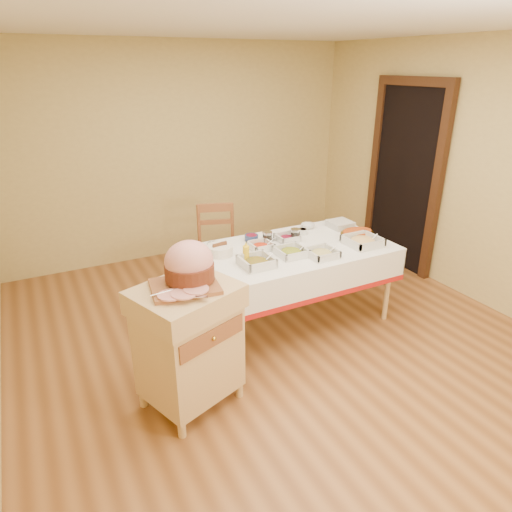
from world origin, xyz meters
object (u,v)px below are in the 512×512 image
at_px(mustard_bottle, 246,253).
at_px(plate_stack, 340,224).
at_px(preserve_jar_left, 267,238).
at_px(ham_on_board, 189,267).
at_px(butcher_cart, 188,340).
at_px(bread_basket, 220,250).
at_px(preserve_jar_right, 295,236).
at_px(brass_platter, 357,233).
at_px(dining_chair, 217,248).
at_px(dining_table, 293,263).

height_order(mustard_bottle, plate_stack, mustard_bottle).
xyz_separation_m(preserve_jar_left, mustard_bottle, (-0.36, -0.29, 0.03)).
bearing_deg(ham_on_board, butcher_cart, -141.97).
distance_m(ham_on_board, bread_basket, 1.01).
distance_m(preserve_jar_left, bread_basket, 0.51).
distance_m(butcher_cart, preserve_jar_right, 1.62).
distance_m(butcher_cart, ham_on_board, 0.54).
bearing_deg(brass_platter, dining_chair, 139.35).
distance_m(mustard_bottle, plate_stack, 1.30).
height_order(ham_on_board, brass_platter, ham_on_board).
xyz_separation_m(dining_chair, bread_basket, (-0.30, -0.78, 0.32)).
height_order(ham_on_board, preserve_jar_left, ham_on_board).
relative_size(preserve_jar_right, bread_basket, 0.52).
xyz_separation_m(ham_on_board, mustard_bottle, (0.70, 0.55, -0.24)).
bearing_deg(dining_table, dining_chair, 111.81).
distance_m(dining_table, brass_platter, 0.75).
distance_m(bread_basket, plate_stack, 1.40).
bearing_deg(bread_basket, plate_stack, 4.05).
bearing_deg(preserve_jar_left, bread_basket, -174.73).
relative_size(dining_table, preserve_jar_left, 15.53).
height_order(dining_chair, plate_stack, dining_chair).
bearing_deg(dining_chair, ham_on_board, -118.49).
relative_size(dining_chair, brass_platter, 2.61).
bearing_deg(mustard_bottle, dining_chair, 81.31).
relative_size(preserve_jar_left, plate_stack, 0.52).
relative_size(dining_chair, mustard_bottle, 5.40).
relative_size(butcher_cart, dining_chair, 0.99).
xyz_separation_m(dining_table, mustard_bottle, (-0.53, -0.09, 0.24)).
xyz_separation_m(dining_chair, mustard_bottle, (-0.16, -1.02, 0.35)).
xyz_separation_m(dining_table, butcher_cart, (-1.27, -0.68, -0.06)).
bearing_deg(butcher_cart, dining_chair, 60.76).
distance_m(dining_chair, preserve_jar_right, 0.99).
distance_m(dining_chair, bread_basket, 0.89).
xyz_separation_m(bread_basket, brass_platter, (1.40, -0.17, -0.02)).
relative_size(butcher_cart, mustard_bottle, 5.37).
bearing_deg(mustard_bottle, preserve_jar_left, 38.27).
relative_size(bread_basket, brass_platter, 0.65).
height_order(preserve_jar_right, bread_basket, preserve_jar_right).
distance_m(ham_on_board, brass_platter, 2.08).
bearing_deg(preserve_jar_left, mustard_bottle, -141.73).
height_order(dining_chair, brass_platter, dining_chair).
xyz_separation_m(dining_table, dining_chair, (-0.37, 0.93, -0.11)).
bearing_deg(plate_stack, brass_platter, -88.61).
height_order(preserve_jar_left, brass_platter, preserve_jar_left).
bearing_deg(dining_table, ham_on_board, -152.47).
bearing_deg(mustard_bottle, plate_stack, 15.15).
relative_size(butcher_cart, bread_basket, 4.02).
height_order(preserve_jar_left, mustard_bottle, mustard_bottle).
height_order(ham_on_board, plate_stack, ham_on_board).
xyz_separation_m(dining_table, ham_on_board, (-1.23, -0.64, 0.48)).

